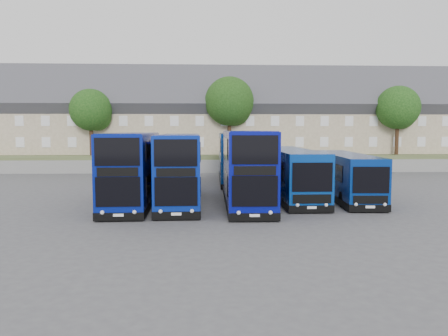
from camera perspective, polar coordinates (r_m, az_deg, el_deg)
ground at (r=26.59m, az=-0.40°, el=-5.71°), size 120.00×120.00×0.00m
retaining_wall at (r=50.30m, az=-1.47°, el=0.22°), size 70.00×0.40×1.50m
earth_bank at (r=60.25m, az=-1.67°, el=1.25°), size 80.00×20.00×2.00m
terrace_row at (r=56.57m, az=4.52°, el=6.66°), size 66.00×10.40×11.20m
dd_front_left at (r=29.61m, az=-11.86°, el=-0.21°), size 3.03×11.88×4.70m
dd_front_mid at (r=29.33m, az=-5.77°, el=-0.27°), size 2.84×11.63×4.60m
dd_front_right at (r=29.09m, az=2.88°, el=-0.07°), size 3.00×12.21×4.83m
dd_rear_left at (r=40.50m, az=-8.07°, el=0.69°), size 2.47×9.98×3.95m
dd_rear_right at (r=41.08m, az=1.26°, el=1.24°), size 2.88×11.57×4.57m
coach_east_a at (r=32.22m, az=8.72°, el=-0.78°), size 2.76×12.92×3.53m
coach_east_b at (r=32.74m, az=15.56°, el=-1.08°), size 3.26×11.94×3.23m
tree_west at (r=52.83m, az=-16.83°, el=7.07°), size 4.80×4.80×7.65m
tree_mid at (r=51.90m, az=0.87°, el=8.45°), size 5.76×5.76×9.18m
tree_east at (r=56.26m, az=21.85°, el=7.14°), size 5.12×5.12×8.16m
tree_far at (r=65.17m, az=24.14°, el=7.02°), size 5.44×5.44×8.67m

